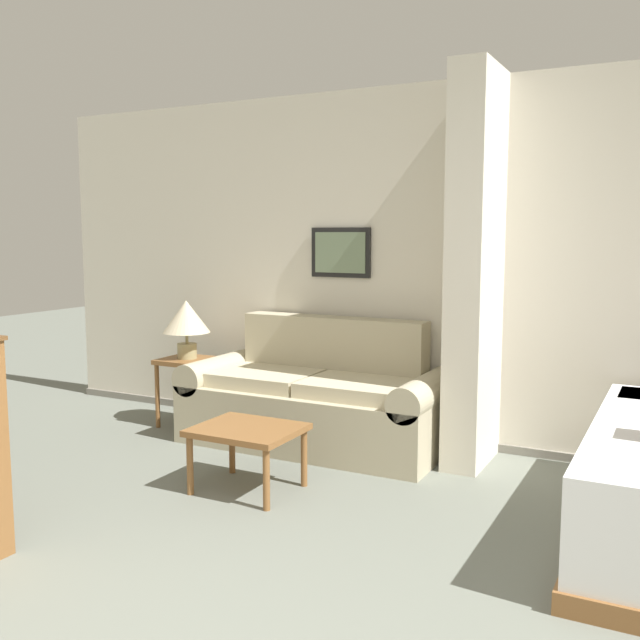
# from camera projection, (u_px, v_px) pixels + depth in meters

# --- Properties ---
(wall_back) EXTENTS (7.46, 0.16, 2.60)m
(wall_back) POSITION_uv_depth(u_px,v_px,m) (475.00, 268.00, 5.05)
(wall_back) COLOR silver
(wall_back) RESTS_ON ground_plane
(wall_partition_pillar) EXTENTS (0.24, 0.62, 2.60)m
(wall_partition_pillar) POSITION_uv_depth(u_px,v_px,m) (475.00, 270.00, 4.67)
(wall_partition_pillar) COLOR silver
(wall_partition_pillar) RESTS_ON ground_plane
(couch) EXTENTS (1.92, 0.84, 0.91)m
(couch) POSITION_uv_depth(u_px,v_px,m) (316.00, 400.00, 5.21)
(couch) COLOR #B7AD8E
(couch) RESTS_ON ground_plane
(coffee_table) EXTENTS (0.61, 0.52, 0.39)m
(coffee_table) POSITION_uv_depth(u_px,v_px,m) (248.00, 435.00, 4.25)
(coffee_table) COLOR brown
(coffee_table) RESTS_ON ground_plane
(side_table) EXTENTS (0.40, 0.40, 0.54)m
(side_table) POSITION_uv_depth(u_px,v_px,m) (188.00, 371.00, 5.70)
(side_table) COLOR brown
(side_table) RESTS_ON ground_plane
(table_lamp) EXTENTS (0.37, 0.37, 0.47)m
(table_lamp) POSITION_uv_depth(u_px,v_px,m) (186.00, 319.00, 5.65)
(table_lamp) COLOR tan
(table_lamp) RESTS_ON side_table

